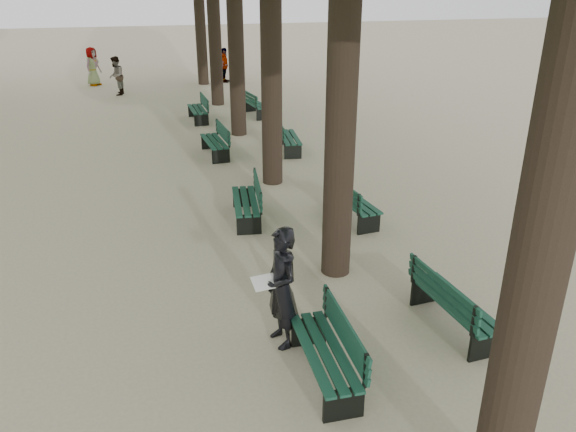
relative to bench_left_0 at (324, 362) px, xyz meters
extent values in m
plane|color=tan|center=(-0.37, -0.21, -0.27)|extent=(120.00, 120.00, 0.00)
cylinder|color=#33261C|center=(1.13, -2.21, 3.48)|extent=(0.52, 0.52, 7.50)
cylinder|color=#33261C|center=(1.13, 2.79, 3.48)|extent=(0.52, 0.52, 7.50)
cylinder|color=#33261C|center=(1.13, 7.79, 3.48)|extent=(0.52, 0.52, 7.50)
cylinder|color=#33261C|center=(1.13, 12.79, 3.48)|extent=(0.52, 0.52, 7.50)
cylinder|color=#33261C|center=(1.13, 17.79, 3.48)|extent=(0.52, 0.52, 7.50)
cylinder|color=#33261C|center=(1.13, 22.79, 3.48)|extent=(0.52, 0.52, 7.50)
cube|color=black|center=(-0.02, 0.00, -0.05)|extent=(0.55, 1.81, 0.45)
cube|color=#0E3327|center=(-0.02, 0.00, 0.18)|extent=(0.57, 1.81, 0.04)
cube|color=#0E3327|center=(0.26, 0.00, 0.45)|extent=(0.07, 1.80, 0.40)
cube|color=black|center=(-0.02, 5.53, -0.05)|extent=(0.73, 1.85, 0.45)
cube|color=#0E3327|center=(-0.02, 5.53, 0.18)|extent=(0.75, 1.85, 0.04)
cube|color=#0E3327|center=(0.26, 5.50, 0.45)|extent=(0.26, 1.79, 0.40)
cube|color=black|center=(-0.02, 10.52, -0.05)|extent=(0.65, 1.83, 0.45)
cube|color=#0E3327|center=(-0.02, 10.52, 0.18)|extent=(0.67, 1.84, 0.04)
cube|color=#0E3327|center=(0.26, 10.55, 0.45)|extent=(0.17, 1.80, 0.40)
cube|color=black|center=(-0.02, 15.06, -0.05)|extent=(0.59, 1.82, 0.45)
cube|color=#0E3327|center=(-0.02, 15.06, 0.18)|extent=(0.61, 1.82, 0.04)
cube|color=#0E3327|center=(0.26, 15.07, 0.45)|extent=(0.11, 1.80, 0.40)
cube|color=black|center=(2.28, 0.61, -0.05)|extent=(0.66, 1.83, 0.45)
cube|color=#0E3327|center=(2.28, 0.61, 0.18)|extent=(0.68, 1.84, 0.04)
cube|color=#0E3327|center=(2.00, 0.59, 0.45)|extent=(0.18, 1.80, 0.40)
cube|color=black|center=(2.28, 4.96, -0.05)|extent=(0.72, 1.85, 0.45)
cube|color=#0E3327|center=(2.28, 4.96, 0.18)|extent=(0.74, 1.85, 0.04)
cube|color=#0E3327|center=(2.01, 4.93, 0.45)|extent=(0.24, 1.79, 0.40)
cube|color=black|center=(2.28, 10.39, -0.05)|extent=(0.71, 1.84, 0.45)
cube|color=#0E3327|center=(2.28, 10.39, 0.18)|extent=(0.73, 1.85, 0.04)
cube|color=#0E3327|center=(2.01, 10.42, 0.45)|extent=(0.23, 1.79, 0.40)
cube|color=black|center=(2.28, 15.33, -0.05)|extent=(0.76, 1.85, 0.45)
cube|color=#0E3327|center=(2.28, 15.33, 0.18)|extent=(0.78, 1.86, 0.04)
cube|color=#0E3327|center=(2.01, 15.30, 0.45)|extent=(0.29, 1.79, 0.40)
imported|color=black|center=(-0.35, 0.94, 0.65)|extent=(0.51, 0.80, 1.84)
cube|color=white|center=(-0.60, 0.94, 0.78)|extent=(0.37, 0.29, 0.12)
imported|color=#262628|center=(-2.96, 20.97, 0.58)|extent=(0.46, 0.87, 1.71)
imported|color=#262628|center=(-4.11, 23.80, 0.64)|extent=(0.82, 0.94, 1.83)
imported|color=#262628|center=(2.25, 23.01, 0.58)|extent=(0.67, 1.05, 1.70)
camera|label=1|loc=(-2.02, -5.77, 4.73)|focal=35.00mm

